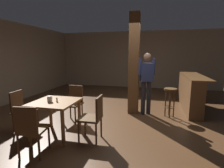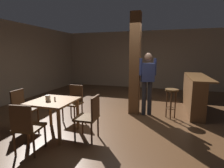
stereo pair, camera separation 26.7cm
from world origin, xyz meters
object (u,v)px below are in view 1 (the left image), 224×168
Objects in this scene: chair_north at (74,101)px; napkin_cup at (50,99)px; chair_east at (94,116)px; bar_counter at (190,92)px; bar_stool_near at (170,96)px; standing_person at (147,79)px; chair_west at (22,109)px; dining_table at (55,108)px; chair_south at (31,128)px; salt_shaker at (57,100)px.

chair_north is 0.97m from napkin_cup.
chair_east is 0.40× the size of bar_counter.
chair_north is 2.56m from bar_stool_near.
napkin_cup is 0.07× the size of standing_person.
chair_west is 4.67m from bar_counter.
napkin_cup is at bearing -139.27° from bar_counter.
dining_table is 7.24× the size of napkin_cup.
bar_counter is at bearing 48.67° from chair_south.
salt_shaker is (0.03, 0.78, 0.28)m from chair_south.
chair_west reaches higher than dining_table.
napkin_cup is (-0.92, -0.05, 0.29)m from chair_east.
chair_south is at bearing -81.45° from napkin_cup.
chair_south is at bearing -88.59° from chair_north.
chair_west is at bearing 136.72° from chair_south.
standing_person reaches higher than chair_east.
chair_south is 0.40× the size of bar_counter.
chair_west is 1.18m from chair_north.
chair_south is at bearing -131.33° from bar_counter.
salt_shaker is (-0.78, -0.01, 0.28)m from chair_east.
salt_shaker reaches higher than bar_stool_near.
chair_east is at bearing 2.88° from napkin_cup.
chair_east reaches higher than dining_table.
chair_north is 1.00× the size of chair_east.
chair_south reaches higher than bar_stool_near.
dining_table is 0.85m from chair_east.
dining_table is 0.97× the size of chair_east.
standing_person is at bearing 27.61° from chair_north.
chair_north is 10.31× the size of salt_shaker.
salt_shaker is at bearing -133.11° from standing_person.
salt_shaker is at bearing 88.03° from chair_south.
chair_west is (-0.84, 0.02, -0.10)m from dining_table.
bar_stool_near is at bearing -4.14° from standing_person.
chair_south is 3.46m from bar_stool_near.
bar_counter is (3.01, 3.42, 0.03)m from chair_south.
napkin_cup reaches higher than bar_stool_near.
napkin_cup reaches higher than salt_shaker.
standing_person reaches higher than bar_counter.
salt_shaker is 2.48m from standing_person.
standing_person is (1.83, 1.85, 0.20)m from napkin_cup.
chair_east is at bearing 0.45° from salt_shaker.
bar_stool_near is at bearing 27.95° from chair_west.
chair_north is at bearing 45.36° from chair_west.
chair_west is at bearing -152.05° from bar_stool_near.
bar_stool_near is (0.64, -0.05, -0.42)m from standing_person.
chair_west and chair_north have the same top height.
salt_shaker is at bearing -179.55° from chair_east.
standing_person is at bearing 45.28° from napkin_cup.
chair_west is at bearing 178.66° from chair_east.
chair_south reaches higher than dining_table.
standing_person reaches higher than chair_north.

